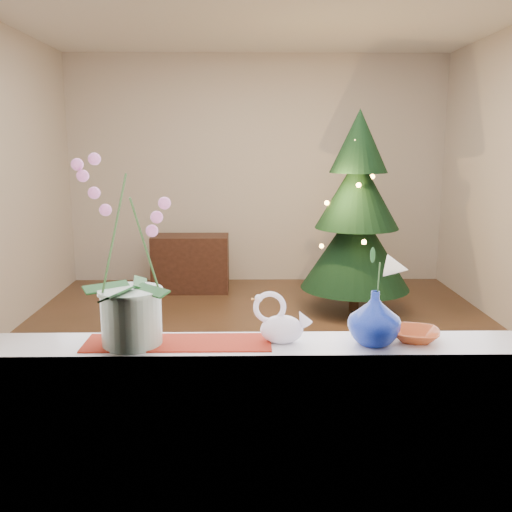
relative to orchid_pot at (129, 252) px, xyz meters
The scene contains 15 objects.
ground 2.75m from the orchid_pot, 77.02° to the left, with size 5.00×5.00×0.00m, color #3E2B19.
wall_back 4.91m from the orchid_pot, 83.59° to the left, with size 4.50×0.10×2.70m, color beige.
wall_front 0.57m from the orchid_pot, 12.31° to the right, with size 4.50×0.10×2.70m, color beige.
window_apron 1.00m from the orchid_pot, ahead, with size 2.20×0.08×0.88m, color white.
windowsill 0.66m from the orchid_pot, ahead, with size 2.20×0.26×0.04m, color white.
window_frame 0.70m from the orchid_pot, ahead, with size 2.22×0.06×1.60m, color white, non-canonical shape.
runner 0.39m from the orchid_pot, ahead, with size 0.70×0.20×0.01m, color maroon.
orchid_pot is the anchor object (origin of this frame).
swan 0.62m from the orchid_pot, ahead, with size 0.22×0.10×0.19m, color white, non-canonical shape.
blue_vase 0.93m from the orchid_pot, ahead, with size 0.22×0.22×0.23m, color navy.
lily 0.90m from the orchid_pot, ahead, with size 0.13×0.07×0.18m, color white, non-canonical shape.
paperweight 0.96m from the orchid_pot, ahead, with size 0.06×0.06×0.06m, color white.
amber_dish 1.12m from the orchid_pot, ahead, with size 0.16×0.16×0.04m, color #A7421A.
xmas_tree 3.88m from the orchid_pot, 66.93° to the left, with size 1.09×1.09×1.99m, color black, non-canonical shape.
side_table 4.45m from the orchid_pot, 92.86° to the left, with size 0.86×0.43×0.64m, color black.
Camera 1 is at (-0.12, -4.41, 1.66)m, focal length 40.00 mm.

